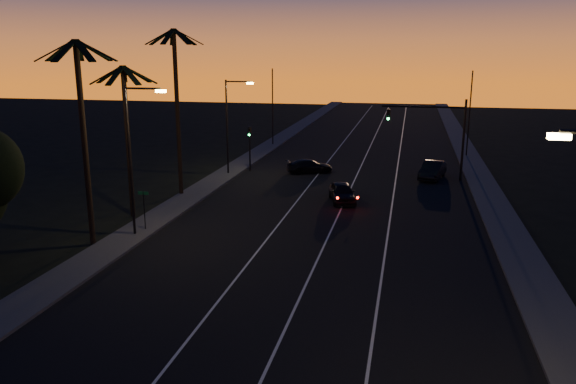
% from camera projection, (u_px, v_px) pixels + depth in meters
% --- Properties ---
extents(road, '(20.00, 170.00, 0.01)m').
position_uv_depth(road, '(337.00, 204.00, 41.26)').
color(road, black).
rests_on(road, ground).
extents(sidewalk_left, '(2.40, 170.00, 0.16)m').
position_uv_depth(sidewalk_left, '(193.00, 195.00, 43.56)').
color(sidewalk_left, '#3C3C39').
rests_on(sidewalk_left, ground).
extents(sidewalk_right, '(2.40, 170.00, 0.16)m').
position_uv_depth(sidewalk_right, '(497.00, 212.00, 38.92)').
color(sidewalk_right, '#3C3C39').
rests_on(sidewalk_right, ground).
extents(lane_stripe_left, '(0.12, 160.00, 0.01)m').
position_uv_depth(lane_stripe_left, '(297.00, 201.00, 41.88)').
color(lane_stripe_left, silver).
rests_on(lane_stripe_left, road).
extents(lane_stripe_mid, '(0.12, 160.00, 0.01)m').
position_uv_depth(lane_stripe_mid, '(343.00, 204.00, 41.15)').
color(lane_stripe_mid, silver).
rests_on(lane_stripe_mid, road).
extents(lane_stripe_right, '(0.12, 160.00, 0.01)m').
position_uv_depth(lane_stripe_right, '(392.00, 207.00, 40.43)').
color(lane_stripe_right, silver).
rests_on(lane_stripe_right, road).
extents(palm_near, '(4.25, 4.16, 11.53)m').
position_uv_depth(palm_near, '(83.00, 123.00, 30.78)').
color(palm_near, black).
rests_on(palm_near, ground).
extents(palm_mid, '(4.25, 4.16, 10.03)m').
position_uv_depth(palm_mid, '(127.00, 124.00, 36.79)').
color(palm_mid, black).
rests_on(palm_mid, ground).
extents(palm_far, '(4.25, 4.16, 12.53)m').
position_uv_depth(palm_far, '(177.00, 97.00, 41.94)').
color(palm_far, black).
rests_on(palm_far, ground).
extents(streetlight_left_near, '(2.55, 0.26, 9.00)m').
position_uv_depth(streetlight_left_near, '(134.00, 150.00, 32.71)').
color(streetlight_left_near, black).
rests_on(streetlight_left_near, ground).
extents(streetlight_left_far, '(2.55, 0.26, 8.50)m').
position_uv_depth(streetlight_left_far, '(230.00, 119.00, 49.83)').
color(streetlight_left_far, black).
rests_on(streetlight_left_far, ground).
extents(street_sign, '(0.70, 0.06, 2.60)m').
position_uv_depth(street_sign, '(144.00, 206.00, 34.57)').
color(street_sign, black).
rests_on(street_sign, ground).
extents(signal_mast, '(7.10, 0.41, 7.00)m').
position_uv_depth(signal_mast, '(436.00, 125.00, 48.09)').
color(signal_mast, black).
rests_on(signal_mast, ground).
extents(signal_post, '(0.28, 0.37, 4.20)m').
position_uv_depth(signal_post, '(250.00, 140.00, 51.99)').
color(signal_post, black).
rests_on(signal_post, ground).
extents(far_pole_left, '(0.14, 0.14, 9.00)m').
position_uv_depth(far_pole_left, '(273.00, 107.00, 66.14)').
color(far_pole_left, black).
rests_on(far_pole_left, ground).
extents(far_pole_right, '(0.14, 0.14, 9.00)m').
position_uv_depth(far_pole_right, '(469.00, 114.00, 58.74)').
color(far_pole_right, black).
rests_on(far_pole_right, ground).
extents(lead_car, '(2.80, 4.91, 1.42)m').
position_uv_depth(lead_car, '(342.00, 192.00, 41.68)').
color(lead_car, black).
rests_on(lead_car, road).
extents(right_car, '(2.64, 4.87, 1.52)m').
position_uv_depth(right_car, '(433.00, 170.00, 49.28)').
color(right_car, black).
rests_on(right_car, road).
extents(cross_car, '(4.60, 3.36, 1.24)m').
position_uv_depth(cross_car, '(310.00, 166.00, 51.73)').
color(cross_car, black).
rests_on(cross_car, road).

